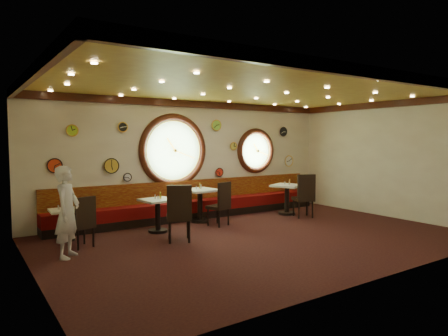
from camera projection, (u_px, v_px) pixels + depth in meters
The scene contains 50 objects.
floor at pixel (261, 238), 8.67m from camera, with size 9.00×6.00×0.00m, color black.
ceiling at pixel (262, 89), 8.45m from camera, with size 9.00×6.00×0.02m, color gold.
wall_back at pixel (193, 159), 11.05m from camera, with size 9.00×0.02×3.20m, color beige.
wall_front at pixel (385, 175), 6.07m from camera, with size 9.00×0.02×3.20m, color beige.
wall_left at pixel (31, 175), 6.07m from camera, with size 0.02×6.00×3.20m, color beige.
wall_right at pixel (388, 159), 11.05m from camera, with size 0.02×6.00×3.20m, color beige.
molding_back at pixel (193, 104), 10.90m from camera, with size 9.00×0.10×0.18m, color #331209.
molding_front at pixel (385, 75), 6.01m from camera, with size 9.00×0.10×0.18m, color #331209.
molding_left at pixel (31, 75), 5.99m from camera, with size 0.10×6.00×0.18m, color #331209.
molding_right at pixel (388, 104), 10.92m from camera, with size 0.10×6.00×0.18m, color #331209.
banquette_base at pixel (198, 214), 10.92m from camera, with size 8.00×0.55×0.20m, color black.
banquette_seat at pixel (198, 205), 10.91m from camera, with size 8.00×0.55×0.30m, color #5A0708.
banquette_back at pixel (194, 190), 11.06m from camera, with size 8.00×0.10×0.55m, color #5C0C07.
porthole_left_glass at pixel (173, 151), 10.70m from camera, with size 1.66×1.66×0.02m, color #7EB36B.
porthole_left_frame at pixel (174, 151), 10.68m from camera, with size 1.98×1.98×0.18m, color #331209.
porthole_left_ring at pixel (174, 151), 10.66m from camera, with size 1.61×1.61×0.03m, color gold.
porthole_right_glass at pixel (255, 151), 12.25m from camera, with size 1.10×1.10×0.02m, color #7EB36B.
porthole_right_frame at pixel (256, 151), 12.24m from camera, with size 1.38×1.38×0.18m, color #331209.
porthole_right_ring at pixel (256, 151), 12.21m from camera, with size 1.09×1.09×0.03m, color gold.
wall_clock_0 at pixel (55, 166), 9.03m from camera, with size 0.32×0.32×0.03m, color red.
wall_clock_1 at pixel (123, 127), 9.85m from camera, with size 0.24×0.24×0.03m, color black.
wall_clock_2 at pixel (111, 166), 9.75m from camera, with size 0.36×0.36×0.03m, color gold.
wall_clock_3 at pixel (233, 146), 11.74m from camera, with size 0.22×0.22×0.03m, color #E3DE4B.
wall_clock_4 at pixel (219, 172), 11.52m from camera, with size 0.24×0.24×0.03m, color red.
wall_clock_5 at pixel (72, 130), 9.19m from camera, with size 0.26×0.26×0.03m, color #A0CE29.
wall_clock_6 at pixel (216, 125), 11.37m from camera, with size 0.30×0.30×0.03m, color #8AD643.
wall_clock_7 at pixel (289, 161), 12.99m from camera, with size 0.34×0.34×0.03m, color white.
wall_clock_8 at pixel (283, 132), 12.79m from camera, with size 0.28×0.28×0.03m, color black.
wall_clock_9 at pixel (127, 177), 9.99m from camera, with size 0.20×0.20×0.03m, color white.
table_a at pixel (65, 221), 8.43m from camera, with size 0.64×0.64×0.67m.
table_b at pixel (158, 211), 9.21m from camera, with size 0.77×0.77×0.77m.
table_c at pixel (200, 201), 10.37m from camera, with size 0.84×0.84×0.86m.
table_d at pixel (287, 196), 11.42m from camera, with size 1.04×1.04×0.86m.
chair_a at pixel (83, 219), 7.85m from camera, with size 0.53×0.53×0.63m.
chair_b at pixel (179, 209), 8.28m from camera, with size 0.67×0.67×0.75m.
chair_c at pixel (221, 201), 9.86m from camera, with size 0.57×0.57×0.68m.
chair_d at pixel (305, 193), 10.90m from camera, with size 0.66×0.66×0.74m.
condiment_a_salt at pixel (59, 207), 8.35m from camera, with size 0.04×0.04×0.10m, color silver.
condiment_b_salt at pixel (155, 197), 9.18m from camera, with size 0.04×0.04×0.10m, color silver.
condiment_c_salt at pixel (196, 188), 10.32m from camera, with size 0.03×0.03×0.09m, color silver.
condiment_d_salt at pixel (285, 183), 11.43m from camera, with size 0.03×0.03×0.09m, color silver.
condiment_a_pepper at pixel (66, 207), 8.38m from camera, with size 0.03×0.03×0.09m, color silver.
condiment_b_pepper at pixel (158, 197), 9.16m from camera, with size 0.03×0.03×0.09m, color #B7B8BC.
condiment_c_pepper at pixel (201, 187), 10.39m from camera, with size 0.04×0.04×0.11m, color silver.
condiment_d_pepper at pixel (289, 183), 11.32m from camera, with size 0.03×0.03×0.09m, color silver.
condiment_a_bottle at pixel (67, 205), 8.49m from camera, with size 0.05×0.05×0.15m, color gold.
condiment_b_bottle at pixel (160, 195), 9.25m from camera, with size 0.05×0.05×0.15m, color yellow.
condiment_c_bottle at pixel (200, 186), 10.48m from camera, with size 0.05×0.05×0.15m, color gold.
condiment_d_bottle at pixel (290, 182), 11.51m from camera, with size 0.04×0.04×0.14m, color orange.
waiter at pixel (67, 212), 7.20m from camera, with size 0.61×0.40×1.67m, color silver.
Camera 1 is at (-5.40, -6.67, 2.13)m, focal length 32.00 mm.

